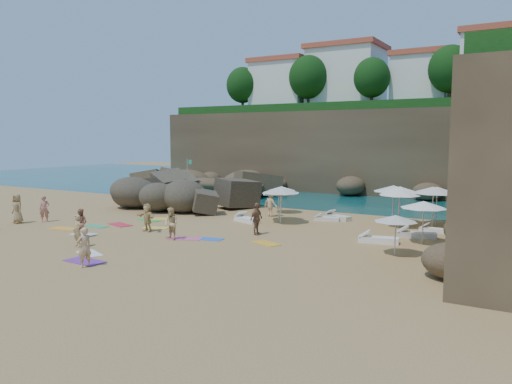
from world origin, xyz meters
The scene contains 48 objects.
ground centered at (0.00, 0.00, 0.00)m, with size 120.00×120.00×0.00m, color tan.
seawater centered at (0.00, 30.00, 0.00)m, with size 120.00×120.00×0.00m, color #0C4751.
cliff_back centered at (2.00, 25.00, 4.00)m, with size 44.00×8.00×8.00m, color brown.
rock_promontory centered at (-11.00, 16.00, 0.00)m, with size 12.00×7.00×2.00m, color brown, non-canonical shape.
clifftop_buildings centered at (2.96, 25.79, 11.24)m, with size 28.48×9.48×7.00m.
clifftop_trees centered at (4.78, 19.52, 11.26)m, with size 35.60×23.82×4.40m.
marina_masts centered at (-16.50, 30.00, 3.00)m, with size 3.10×0.10×6.00m.
rock_outcrop centered at (-6.26, 5.55, 0.00)m, with size 8.16×6.12×3.26m, color brown, non-canonical shape.
flag_pole centered at (-10.84, 12.59, 2.20)m, with size 0.65×0.28×3.44m.
parasol_0 centered at (3.34, 3.79, 2.12)m, with size 2.44×2.44×2.31m.
parasol_1 centered at (10.19, 6.08, 2.15)m, with size 2.48×2.48×2.35m.
parasol_2 centered at (11.90, 7.28, 2.26)m, with size 2.60×2.60×2.46m.
parasol_3 centered at (11.96, 8.13, 2.19)m, with size 2.52×2.52×2.39m.
parasol_4 centered at (9.94, 7.13, 2.20)m, with size 2.53×2.53×2.39m.
parasol_5 centered at (1.37, 7.71, 1.77)m, with size 2.04×2.04×1.92m.
parasol_7 centered at (9.44, 7.50, 2.21)m, with size 2.54×2.54×2.41m.
parasol_8 centered at (12.44, 2.02, 2.02)m, with size 2.33×2.33×2.21m.
parasol_9 centered at (2.81, 4.56, 1.90)m, with size 2.19×2.19×2.07m.
parasol_11 centered at (11.88, -1.20, 1.73)m, with size 1.99×1.99×1.88m.
lounger_0 centered at (5.51, 6.14, 0.13)m, with size 1.62×0.54×0.25m, color white.
lounger_1 centered at (5.95, 6.94, 0.15)m, with size 1.91×0.64×0.30m, color silver.
lounger_2 centered at (12.35, 5.56, 0.13)m, with size 1.61×0.54×0.25m, color white.
lounger_3 centered at (1.27, 3.09, 0.15)m, with size 1.97×0.66×0.31m, color white.
lounger_4 centered at (11.85, 3.46, 0.16)m, with size 2.07×0.69×0.32m, color silver.
lounger_5 centered at (10.44, 1.11, 0.16)m, with size 2.02×0.67×0.31m, color white.
towel_2 centered at (-6.88, -4.39, 0.02)m, with size 1.79×0.90×0.03m, color #FF9F28.
towel_3 centered at (-5.86, -2.92, 0.01)m, with size 1.49×0.74×0.03m, color #30A96D.
towel_4 centered at (-2.39, -1.48, 0.01)m, with size 1.54×0.77×0.03m, color yellow.
towel_5 centered at (-4.55, -5.02, 0.01)m, with size 1.49×0.75×0.03m, color silver.
towel_6 centered at (0.44, -9.24, 0.02)m, with size 1.88×0.94×0.03m, color #712F9B.
towel_7 centered at (-5.02, -1.77, 0.02)m, with size 1.74×0.87×0.03m, color red.
towel_8 centered at (2.35, -2.54, 0.01)m, with size 1.46×0.73×0.03m, color blue.
towel_9 centered at (1.17, -3.08, 0.02)m, with size 1.71×0.85×0.03m, color #DD568C.
towel_10 centered at (5.50, -1.93, 0.01)m, with size 1.57×0.79×0.03m, color gold.
towel_11 centered at (-4.66, 0.44, 0.02)m, with size 1.73×0.87×0.03m, color green.
towel_12 centered at (-4.30, 1.20, 0.02)m, with size 1.94×0.97×0.03m, color yellow.
towel_13 centered at (-0.53, -8.12, 0.01)m, with size 1.58×0.79×0.03m, color white.
person_stand_0 centered at (-10.04, -3.39, 0.84)m, with size 0.62×0.40×1.69m, color #B46E5E.
person_stand_1 centered at (-3.98, -5.67, 0.79)m, with size 0.77×0.60×1.59m, color #B8765C.
person_stand_2 centered at (1.53, 5.83, 0.92)m, with size 1.18×0.49×1.83m, color tan.
person_stand_3 centered at (3.90, -0.20, 0.90)m, with size 1.06×0.44×1.80m, color #8B6145.
person_stand_4 centered at (13.53, 5.99, 0.83)m, with size 0.81×0.44×1.66m, color tan.
person_stand_5 centered at (-6.05, 7.69, 0.74)m, with size 1.38×0.40×1.49m, color #A96454.
person_stand_6 centered at (1.19, -9.87, 0.85)m, with size 0.62×0.41×1.70m, color tan.
person_lie_2 centered at (-11.03, -4.61, 0.25)m, with size 0.90×1.84×0.49m, color #96774B.
person_lie_3 centered at (-2.02, -2.57, 0.21)m, with size 1.49×1.61×0.43m, color tan.
person_lie_4 centered at (-2.14, -7.43, 0.19)m, with size 0.58×1.60×0.38m, color tan.
person_lie_5 centered at (0.71, -3.70, 0.32)m, with size 0.82×1.69×0.64m, color #D8B57B.
Camera 1 is at (17.73, -23.93, 5.43)m, focal length 35.00 mm.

